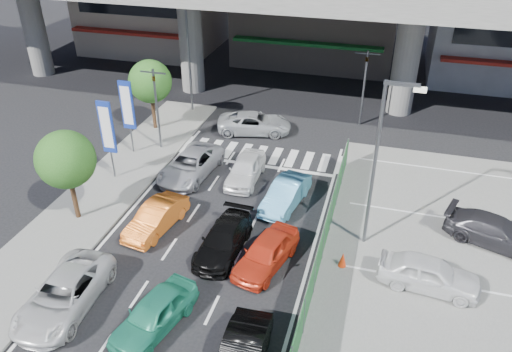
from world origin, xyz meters
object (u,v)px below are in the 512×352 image
(signboard_far, at_px, (127,107))
(taxi_orange_left, at_px, (156,218))
(wagon_silver_front_left, at_px, (191,165))
(traffic_light_right, at_px, (366,70))
(parked_sedan_white, at_px, (429,273))
(sedan_white_front_mid, at_px, (245,169))
(street_lamp_right, at_px, (380,154))
(taxi_orange_right, at_px, (266,252))
(crossing_wagon_silver, at_px, (255,123))
(traffic_cone, at_px, (343,259))
(sedan_black_mid, at_px, (224,240))
(sedan_white_mid_left, at_px, (64,294))
(traffic_light_left, at_px, (155,90))
(parked_sedan_dgrey, at_px, (496,232))
(taxi_teal_mid, at_px, (154,314))
(tree_far, at_px, (150,82))
(street_lamp_left, at_px, (191,47))
(signboard_near, at_px, (107,130))
(kei_truck_front_right, at_px, (286,194))

(signboard_far, relative_size, taxi_orange_left, 1.19)
(wagon_silver_front_left, bearing_deg, traffic_light_right, 54.05)
(parked_sedan_white, bearing_deg, sedan_white_front_mid, 63.62)
(street_lamp_right, bearing_deg, taxi_orange_right, -146.34)
(crossing_wagon_silver, relative_size, traffic_cone, 6.87)
(sedan_black_mid, height_order, parked_sedan_white, parked_sedan_white)
(sedan_black_mid, bearing_deg, street_lamp_right, 23.18)
(wagon_silver_front_left, relative_size, sedan_white_front_mid, 1.23)
(sedan_white_mid_left, xyz_separation_m, sedan_white_front_mid, (4.06, 11.26, 0.00))
(taxi_orange_right, bearing_deg, taxi_orange_left, -176.25)
(taxi_orange_left, height_order, parked_sedan_white, parked_sedan_white)
(sedan_white_front_mid, relative_size, crossing_wagon_silver, 0.83)
(traffic_light_left, height_order, signboard_far, traffic_light_left)
(taxi_orange_right, bearing_deg, crossing_wagon_silver, 122.59)
(traffic_light_left, distance_m, wagon_silver_front_left, 5.13)
(parked_sedan_dgrey, relative_size, traffic_cone, 6.43)
(wagon_silver_front_left, bearing_deg, street_lamp_right, -12.37)
(taxi_teal_mid, distance_m, taxi_orange_right, 5.56)
(tree_far, height_order, crossing_wagon_silver, tree_far)
(tree_far, distance_m, wagon_silver_front_left, 7.37)
(street_lamp_left, height_order, crossing_wagon_silver, street_lamp_left)
(street_lamp_right, distance_m, taxi_teal_mid, 11.18)
(wagon_silver_front_left, bearing_deg, sedan_white_mid_left, -88.52)
(crossing_wagon_silver, bearing_deg, traffic_light_left, 114.72)
(tree_far, distance_m, taxi_orange_left, 11.68)
(sedan_white_front_mid, xyz_separation_m, parked_sedan_dgrey, (12.80, -2.37, 0.03))
(street_lamp_left, relative_size, sedan_white_mid_left, 1.61)
(street_lamp_left, height_order, parked_sedan_white, street_lamp_left)
(traffic_light_left, xyz_separation_m, traffic_light_right, (11.70, 7.00, 0.00))
(sedan_white_mid_left, distance_m, parked_sedan_white, 14.75)
(wagon_silver_front_left, xyz_separation_m, sedan_white_front_mid, (3.15, 0.38, 0.00))
(traffic_light_right, relative_size, signboard_far, 1.11)
(signboard_near, height_order, kei_truck_front_right, signboard_near)
(sedan_white_front_mid, relative_size, kei_truck_front_right, 1.00)
(taxi_orange_left, distance_m, sedan_white_front_mid, 6.23)
(street_lamp_right, xyz_separation_m, sedan_white_mid_left, (-11.22, -7.41, -4.08))
(sedan_white_front_mid, bearing_deg, taxi_teal_mid, -91.62)
(traffic_light_left, distance_m, sedan_black_mid, 11.45)
(tree_far, bearing_deg, kei_truck_front_right, -31.63)
(traffic_light_left, distance_m, traffic_light_right, 13.63)
(wagon_silver_front_left, bearing_deg, taxi_orange_right, -39.45)
(traffic_cone, bearing_deg, parked_sedan_dgrey, 27.97)
(signboard_far, relative_size, taxi_teal_mid, 1.18)
(street_lamp_left, bearing_deg, taxi_orange_left, -75.61)
(street_lamp_left, distance_m, sedan_white_mid_left, 19.96)
(kei_truck_front_right, bearing_deg, taxi_orange_right, -77.12)
(traffic_light_right, xyz_separation_m, crossing_wagon_silver, (-6.67, -3.16, -3.26))
(sedan_white_front_mid, bearing_deg, signboard_near, -166.17)
(street_lamp_right, xyz_separation_m, sedan_white_front_mid, (-7.16, 3.85, -4.08))
(signboard_far, xyz_separation_m, wagon_silver_front_left, (4.46, -1.52, -2.37))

